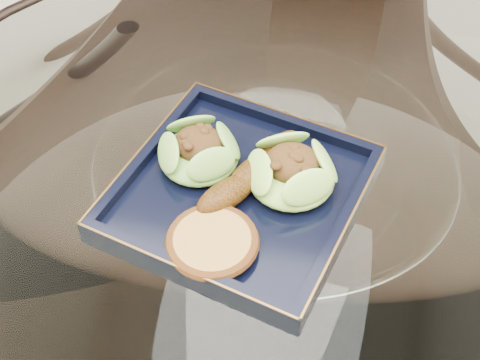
# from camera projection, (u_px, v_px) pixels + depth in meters

# --- Properties ---
(dining_table) EXTENTS (1.13, 1.13, 0.77)m
(dining_table) POSITION_uv_depth(u_px,v_px,m) (269.00, 261.00, 0.95)
(dining_table) COLOR white
(dining_table) RESTS_ON ground
(dining_chair) EXTENTS (0.45, 0.45, 1.02)m
(dining_chair) POSITION_uv_depth(u_px,v_px,m) (266.00, 77.00, 1.25)
(dining_chair) COLOR black
(dining_chair) RESTS_ON ground
(navy_plate) EXTENTS (0.33, 0.33, 0.02)m
(navy_plate) POSITION_uv_depth(u_px,v_px,m) (240.00, 197.00, 0.80)
(navy_plate) COLOR black
(navy_plate) RESTS_ON dining_table
(lettuce_wrap_left) EXTENTS (0.11, 0.11, 0.03)m
(lettuce_wrap_left) POSITION_uv_depth(u_px,v_px,m) (199.00, 153.00, 0.81)
(lettuce_wrap_left) COLOR #55982C
(lettuce_wrap_left) RESTS_ON navy_plate
(lettuce_wrap_right) EXTENTS (0.11, 0.11, 0.04)m
(lettuce_wrap_right) POSITION_uv_depth(u_px,v_px,m) (291.00, 174.00, 0.78)
(lettuce_wrap_right) COLOR #62B033
(lettuce_wrap_right) RESTS_ON navy_plate
(roasted_plantain) EXTENTS (0.12, 0.16, 0.03)m
(roasted_plantain) POSITION_uv_depth(u_px,v_px,m) (253.00, 173.00, 0.79)
(roasted_plantain) COLOR #5A3209
(roasted_plantain) RESTS_ON navy_plate
(crumb_patty) EXTENTS (0.10, 0.10, 0.02)m
(crumb_patty) POSITION_uv_depth(u_px,v_px,m) (212.00, 243.00, 0.73)
(crumb_patty) COLOR gold
(crumb_patty) RESTS_ON navy_plate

